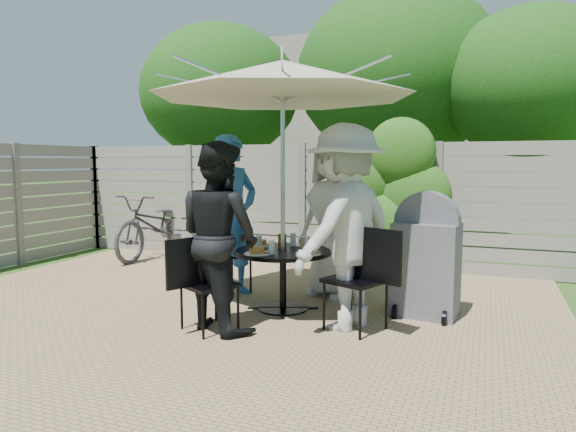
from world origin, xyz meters
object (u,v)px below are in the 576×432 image
at_px(person_front, 219,237).
at_px(plate_right, 308,252).
at_px(person_back, 334,218).
at_px(plate_left, 260,244).
at_px(umbrella, 283,79).
at_px(glass_left, 259,242).
at_px(bbq_grill, 426,260).
at_px(patio_table, 283,268).
at_px(chair_back, 341,273).
at_px(glass_front, 272,247).
at_px(chair_front, 208,303).
at_px(person_right, 346,228).
at_px(glass_back, 293,240).
at_px(plate_front, 257,252).
at_px(person_left, 232,216).
at_px(bicycle, 156,225).
at_px(glass_right, 308,245).
at_px(chair_right, 357,300).
at_px(syrup_jug, 282,241).
at_px(chair_left, 226,270).
at_px(coffee_cup, 304,243).
at_px(plate_back, 306,244).

bearing_deg(person_front, plate_right, -113.45).
distance_m(person_back, plate_left, 0.94).
height_order(umbrella, glass_left, umbrella).
relative_size(plate_left, bbq_grill, 0.20).
distance_m(patio_table, chair_back, 0.99).
bearing_deg(glass_front, chair_front, -122.03).
relative_size(person_right, glass_back, 13.67).
height_order(umbrella, plate_front, umbrella).
bearing_deg(person_left, plate_front, -113.45).
xyz_separation_m(bicycle, bbq_grill, (4.50, -1.76, 0.05)).
distance_m(plate_front, glass_right, 0.53).
relative_size(plate_right, bicycle, 0.13).
bearing_deg(glass_back, chair_right, -37.09).
bearing_deg(glass_back, syrup_jug, -101.40).
xyz_separation_m(chair_right, person_right, (-0.13, 0.05, 0.66)).
xyz_separation_m(plate_left, glass_right, (0.61, -0.15, 0.05)).
bearing_deg(chair_right, patio_table, -0.72).
distance_m(person_left, glass_right, 1.12).
relative_size(umbrella, chair_back, 4.25).
distance_m(patio_table, bicycle, 3.72).
bearing_deg(person_front, chair_left, -40.73).
distance_m(glass_front, bbq_grill, 1.56).
distance_m(patio_table, umbrella, 1.94).
relative_size(chair_back, chair_right, 0.84).
distance_m(chair_left, plate_front, 1.10).
bearing_deg(person_back, person_front, -90.00).
bearing_deg(chair_left, syrup_jug, 10.20).
bearing_deg(person_back, coffee_cup, -80.69).
relative_size(person_right, plate_back, 7.36).
relative_size(umbrella, plate_left, 13.49).
xyz_separation_m(person_left, glass_right, (1.04, -0.34, -0.22)).
xyz_separation_m(plate_left, glass_back, (0.34, 0.14, 0.05)).
height_order(glass_right, bbq_grill, bbq_grill).
bearing_deg(plate_back, chair_front, -113.53).
distance_m(person_right, plate_left, 1.22).
height_order(chair_front, person_right, person_right).
distance_m(glass_front, syrup_jug, 0.35).
height_order(glass_back, glass_left, same).
xyz_separation_m(person_back, plate_front, (-0.47, -1.09, -0.25)).
xyz_separation_m(person_left, glass_front, (0.75, -0.61, -0.22)).
distance_m(chair_back, person_back, 0.69).
distance_m(plate_back, syrup_jug, 0.32).
bearing_deg(person_right, bicycle, -98.72).
relative_size(plate_back, coffee_cup, 2.17).
distance_m(plate_left, plate_front, 0.51).
distance_m(chair_back, glass_right, 1.01).
distance_m(chair_back, bbq_grill, 1.22).
bearing_deg(glass_back, person_left, 176.22).
xyz_separation_m(umbrella, coffee_cup, (0.18, 0.16, -1.69)).
bearing_deg(person_back, bicycle, -177.78).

